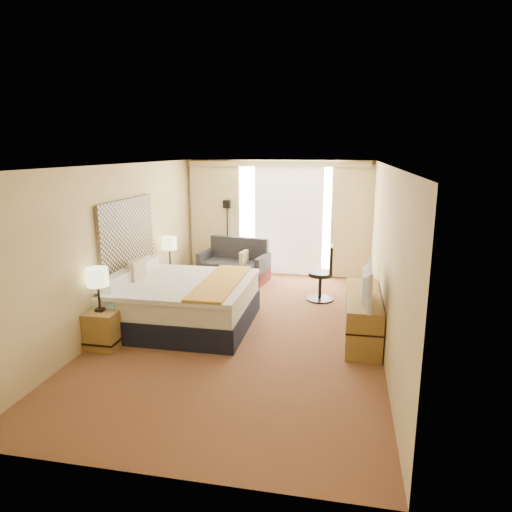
% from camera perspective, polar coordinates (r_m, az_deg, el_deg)
% --- Properties ---
extents(floor, '(4.20, 7.00, 0.02)m').
position_cam_1_polar(floor, '(7.47, -1.32, -9.05)').
color(floor, '#5A2219').
rests_on(floor, ground).
extents(ceiling, '(4.20, 7.00, 0.02)m').
position_cam_1_polar(ceiling, '(6.92, -1.43, 11.31)').
color(ceiling, white).
rests_on(ceiling, wall_back).
extents(wall_back, '(4.20, 0.02, 2.60)m').
position_cam_1_polar(wall_back, '(10.47, 2.77, 4.77)').
color(wall_back, beige).
rests_on(wall_back, ground).
extents(wall_front, '(4.20, 0.02, 2.60)m').
position_cam_1_polar(wall_front, '(3.89, -12.72, -10.18)').
color(wall_front, beige).
rests_on(wall_front, ground).
extents(wall_left, '(0.02, 7.00, 2.60)m').
position_cam_1_polar(wall_left, '(7.80, -16.62, 1.34)').
color(wall_left, beige).
rests_on(wall_left, ground).
extents(wall_right, '(0.02, 7.00, 2.60)m').
position_cam_1_polar(wall_right, '(6.95, 15.80, -0.00)').
color(wall_right, beige).
rests_on(wall_right, ground).
extents(headboard, '(0.06, 1.85, 1.50)m').
position_cam_1_polar(headboard, '(7.96, -15.70, 1.48)').
color(headboard, black).
rests_on(headboard, wall_left).
extents(nightstand_left, '(0.45, 0.52, 0.55)m').
position_cam_1_polar(nightstand_left, '(7.09, -18.34, -8.59)').
color(nightstand_left, olive).
rests_on(nightstand_left, floor).
extents(nightstand_right, '(0.45, 0.52, 0.55)m').
position_cam_1_polar(nightstand_right, '(9.22, -10.80, -3.13)').
color(nightstand_right, olive).
rests_on(nightstand_right, floor).
extents(media_dresser, '(0.50, 1.80, 0.70)m').
position_cam_1_polar(media_dresser, '(7.20, 13.17, -7.29)').
color(media_dresser, olive).
rests_on(media_dresser, floor).
extents(window, '(2.30, 0.02, 2.30)m').
position_cam_1_polar(window, '(10.41, 4.11, 4.81)').
color(window, silver).
rests_on(window, wall_back).
extents(curtains, '(4.12, 0.19, 2.56)m').
position_cam_1_polar(curtains, '(10.35, 2.66, 5.27)').
color(curtains, beige).
rests_on(curtains, floor).
extents(bed, '(2.21, 2.02, 1.07)m').
position_cam_1_polar(bed, '(7.60, -9.24, -5.67)').
color(bed, black).
rests_on(bed, floor).
extents(loveseat, '(1.58, 1.02, 0.92)m').
position_cam_1_polar(loveseat, '(10.09, -2.66, -1.33)').
color(loveseat, '#561C18').
rests_on(loveseat, floor).
extents(floor_lamp, '(0.22, 0.22, 1.70)m').
position_cam_1_polar(floor_lamp, '(10.52, -3.62, 4.27)').
color(floor_lamp, black).
rests_on(floor_lamp, floor).
extents(desk_chair, '(0.52, 0.52, 1.07)m').
position_cam_1_polar(desk_chair, '(8.78, 8.42, -2.48)').
color(desk_chair, black).
rests_on(desk_chair, floor).
extents(lamp_left, '(0.31, 0.31, 0.64)m').
position_cam_1_polar(lamp_left, '(6.85, -19.22, -2.61)').
color(lamp_left, black).
rests_on(lamp_left, nightstand_left).
extents(lamp_right, '(0.29, 0.29, 0.61)m').
position_cam_1_polar(lamp_right, '(9.12, -10.79, 1.52)').
color(lamp_right, black).
rests_on(lamp_right, nightstand_right).
extents(tissue_box, '(0.14, 0.14, 0.11)m').
position_cam_1_polar(tissue_box, '(7.02, -17.51, -5.88)').
color(tissue_box, '#99D0ED').
rests_on(tissue_box, nightstand_left).
extents(telephone, '(0.18, 0.15, 0.06)m').
position_cam_1_polar(telephone, '(9.04, -10.99, -1.46)').
color(telephone, black).
rests_on(telephone, nightstand_right).
extents(television, '(0.15, 0.96, 0.55)m').
position_cam_1_polar(television, '(6.57, 13.14, -3.50)').
color(television, black).
rests_on(television, media_dresser).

